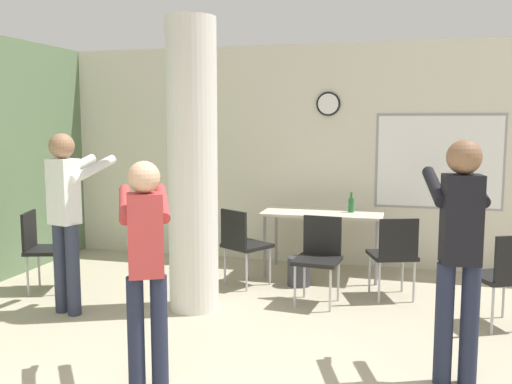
{
  "coord_description": "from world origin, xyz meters",
  "views": [
    {
      "loc": [
        1.01,
        -2.22,
        1.84
      ],
      "look_at": [
        -0.22,
        2.49,
        1.23
      ],
      "focal_mm": 40.0,
      "sensor_mm": 36.0,
      "label": 1
    }
  ],
  "objects": [
    {
      "name": "person_playing_front",
      "position": [
        -0.67,
        1.23,
        0.93
      ],
      "size": [
        0.53,
        0.64,
        1.58
      ],
      "color": "#1E2338",
      "rests_on": "ground_plane"
    },
    {
      "name": "waste_bin",
      "position": [
        -0.1,
        3.94,
        0.16
      ],
      "size": [
        0.26,
        0.26,
        0.32
      ],
      "color": "#38383D",
      "rests_on": "ground_plane"
    },
    {
      "name": "person_playing_side",
      "position": [
        1.39,
        1.85,
        1.01
      ],
      "size": [
        0.44,
        0.66,
        1.72
      ],
      "color": "#1E2338",
      "rests_on": "ground_plane"
    },
    {
      "name": "chair_mid_room",
      "position": [
        1.9,
        3.06,
        0.51
      ],
      "size": [
        0.59,
        0.59,
        0.87
      ],
      "color": "black",
      "rests_on": "ground_plane"
    },
    {
      "name": "chair_table_front",
      "position": [
        0.2,
        3.39,
        0.51
      ],
      "size": [
        0.48,
        0.48,
        0.87
      ],
      "color": "black",
      "rests_on": "ground_plane"
    },
    {
      "name": "wall_back",
      "position": [
        0.02,
        5.06,
        1.4
      ],
      "size": [
        8.0,
        0.15,
        2.8
      ],
      "color": "beige",
      "rests_on": "ground_plane"
    },
    {
      "name": "support_pillar",
      "position": [
        -0.96,
        2.9,
        1.4
      ],
      "size": [
        0.48,
        0.48,
        2.8
      ],
      "color": "silver",
      "rests_on": "ground_plane"
    },
    {
      "name": "chair_table_right",
      "position": [
        0.94,
        3.68,
        0.51
      ],
      "size": [
        0.56,
        0.56,
        0.87
      ],
      "color": "black",
      "rests_on": "ground_plane"
    },
    {
      "name": "chair_by_left_wall",
      "position": [
        -2.75,
        3.03,
        0.51
      ],
      "size": [
        0.55,
        0.55,
        0.87
      ],
      "color": "black",
      "rests_on": "ground_plane"
    },
    {
      "name": "person_watching_back",
      "position": [
        -2.07,
        2.47,
        1.01
      ],
      "size": [
        0.51,
        0.68,
        1.73
      ],
      "color": "#2D3347",
      "rests_on": "ground_plane"
    },
    {
      "name": "chair_table_left",
      "position": [
        -0.71,
        3.75,
        0.51
      ],
      "size": [
        0.61,
        0.61,
        0.87
      ],
      "color": "black",
      "rests_on": "ground_plane"
    },
    {
      "name": "bottle_on_table",
      "position": [
        0.42,
        4.49,
        0.86
      ],
      "size": [
        0.07,
        0.07,
        0.24
      ],
      "color": "#1E6B2D",
      "rests_on": "folding_table"
    },
    {
      "name": "folding_table",
      "position": [
        0.09,
        4.47,
        0.71
      ],
      "size": [
        1.41,
        0.73,
        0.77
      ],
      "color": "beige",
      "rests_on": "ground_plane"
    }
  ]
}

